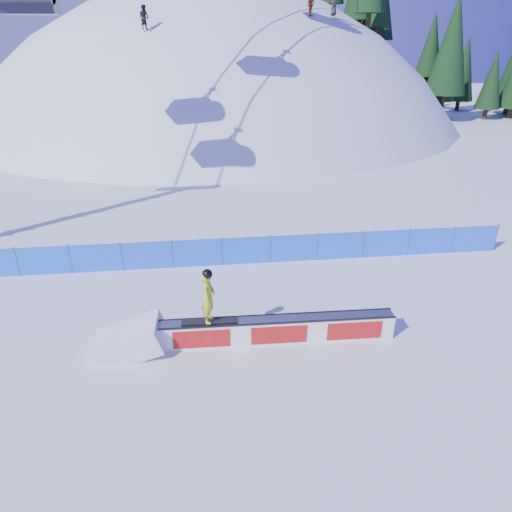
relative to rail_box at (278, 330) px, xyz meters
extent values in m
plane|color=white|center=(-0.45, 0.97, -0.43)|extent=(160.00, 160.00, 0.00)
sphere|color=white|center=(-0.45, 42.97, -18.43)|extent=(64.00, 64.00, 64.00)
cylinder|color=#322114|center=(14.03, 41.76, 10.69)|extent=(0.50, 0.50, 1.40)
cylinder|color=#322114|center=(14.08, 46.05, 10.52)|extent=(0.50, 0.50, 1.40)
cylinder|color=#322114|center=(15.55, 45.00, 9.81)|extent=(0.50, 0.50, 1.40)
cylinder|color=#322114|center=(19.44, 44.10, 7.22)|extent=(0.50, 0.50, 1.40)
cone|color=black|center=(19.44, 44.10, 11.31)|extent=(3.07, 3.07, 6.98)
cylinder|color=#322114|center=(20.48, 42.46, 6.38)|extent=(0.50, 0.50, 1.40)
cone|color=black|center=(20.48, 42.46, 10.15)|extent=(2.79, 2.79, 6.34)
cylinder|color=#322114|center=(21.99, 40.79, 4.89)|extent=(0.50, 0.50, 1.40)
cone|color=black|center=(21.99, 40.79, 8.96)|extent=(3.06, 3.06, 6.94)
cylinder|color=#322114|center=(22.58, 44.02, 4.37)|extent=(0.50, 0.50, 1.40)
cone|color=black|center=(22.58, 44.02, 8.45)|extent=(3.06, 3.06, 6.96)
cylinder|color=#322114|center=(25.24, 37.62, 0.50)|extent=(0.50, 0.50, 1.40)
cone|color=black|center=(25.24, 37.62, 4.50)|extent=(2.99, 2.99, 6.79)
cylinder|color=#322114|center=(28.31, 42.90, 0.17)|extent=(0.50, 0.50, 1.40)
cone|color=black|center=(28.31, 42.90, 4.56)|extent=(3.33, 3.33, 7.57)
cylinder|color=#322114|center=(29.23, 37.91, 0.17)|extent=(0.50, 0.50, 1.40)
cone|color=black|center=(29.23, 37.91, 5.43)|extent=(4.09, 4.09, 9.31)
cylinder|color=#322114|center=(30.83, 40.61, 0.17)|extent=(0.50, 0.50, 1.40)
cone|color=black|center=(30.83, 40.61, 5.49)|extent=(4.15, 4.15, 9.43)
cylinder|color=#322114|center=(32.34, 46.52, 0.17)|extent=(0.50, 0.50, 1.40)
cone|color=black|center=(32.34, 46.52, 4.50)|extent=(3.28, 3.28, 7.45)
cylinder|color=#322114|center=(33.22, 39.70, 0.17)|extent=(0.50, 0.50, 1.40)
cube|color=blue|center=(-0.45, 5.47, 0.17)|extent=(22.00, 0.03, 1.20)
cylinder|color=#394368|center=(-9.45, 5.47, 0.22)|extent=(0.05, 0.05, 1.30)
cylinder|color=#394368|center=(-7.45, 5.47, 0.22)|extent=(0.05, 0.05, 1.30)
cylinder|color=#394368|center=(-5.45, 5.47, 0.22)|extent=(0.05, 0.05, 1.30)
cylinder|color=#394368|center=(-3.45, 5.47, 0.22)|extent=(0.05, 0.05, 1.30)
cylinder|color=#394368|center=(-1.45, 5.47, 0.22)|extent=(0.05, 0.05, 1.30)
cylinder|color=#394368|center=(0.55, 5.47, 0.22)|extent=(0.05, 0.05, 1.30)
cylinder|color=#394368|center=(2.55, 5.47, 0.22)|extent=(0.05, 0.05, 1.30)
cylinder|color=#394368|center=(4.55, 5.47, 0.22)|extent=(0.05, 0.05, 1.30)
cylinder|color=#394368|center=(6.55, 5.47, 0.22)|extent=(0.05, 0.05, 1.30)
cylinder|color=#394368|center=(8.55, 5.47, 0.22)|extent=(0.05, 0.05, 1.30)
cylinder|color=#394368|center=(10.55, 5.47, 0.22)|extent=(0.05, 0.05, 1.30)
cube|color=white|center=(0.00, 0.00, -0.02)|extent=(7.21, 0.64, 0.81)
cube|color=gray|center=(0.00, 0.00, 0.40)|extent=(7.14, 0.66, 0.04)
cube|color=black|center=(-0.01, -0.24, 0.41)|extent=(7.20, 0.22, 0.05)
cube|color=black|center=(0.01, 0.24, 0.41)|extent=(7.20, 0.22, 0.05)
cube|color=red|center=(-0.01, -0.23, -0.02)|extent=(6.84, 0.20, 0.61)
cube|color=red|center=(0.01, 0.23, -0.02)|extent=(6.84, 0.20, 0.61)
cube|color=black|center=(-2.08, 0.06, 0.45)|extent=(1.69, 0.35, 0.03)
imported|color=yellow|center=(-2.08, 0.06, 1.29)|extent=(0.52, 0.67, 1.63)
sphere|color=black|center=(-2.08, 0.06, 2.05)|extent=(0.30, 0.30, 0.30)
imported|color=black|center=(-5.71, 26.58, 9.37)|extent=(1.02, 0.98, 1.65)
imported|color=#A33317|center=(7.31, 29.60, 10.42)|extent=(0.72, 1.05, 1.65)
imported|color=#2A2A2A|center=(9.79, 31.70, 10.54)|extent=(0.88, 0.96, 1.65)
camera|label=1|loc=(-2.05, -11.46, 8.14)|focal=32.00mm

